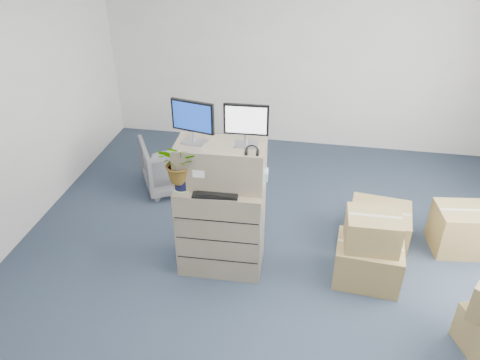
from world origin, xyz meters
name	(u,v)px	position (x,y,z in m)	size (l,w,h in m)	color
ground	(268,293)	(0.00, 0.00, 0.00)	(7.00, 7.00, 0.00)	#253243
wall_back	(300,58)	(0.00, 3.51, 1.40)	(6.00, 0.02, 2.80)	silver
filing_cabinet_lower	(221,226)	(-0.56, 0.37, 0.51)	(0.88, 0.54, 1.02)	gray
filing_cabinet_upper	(221,164)	(-0.56, 0.41, 1.24)	(0.88, 0.44, 0.44)	gray
monitor_left	(193,120)	(-0.82, 0.40, 1.70)	(0.43, 0.21, 0.43)	#99999E
monitor_right	(246,123)	(-0.31, 0.44, 1.70)	(0.42, 0.17, 0.42)	#99999E
headphones	(252,151)	(-0.23, 0.27, 1.50)	(0.13, 0.13, 0.01)	black
keyboard	(216,193)	(-0.57, 0.20, 1.04)	(0.44, 0.18, 0.02)	black
mouse	(255,192)	(-0.19, 0.29, 1.04)	(0.08, 0.05, 0.03)	silver
water_bottle	(224,172)	(-0.53, 0.40, 1.17)	(0.08, 0.08, 0.28)	gray
phone_dock	(214,179)	(-0.63, 0.40, 1.07)	(0.06, 0.05, 0.14)	silver
external_drive	(255,178)	(-0.23, 0.53, 1.05)	(0.17, 0.13, 0.05)	black
tissue_box	(255,174)	(-0.22, 0.48, 1.12)	(0.25, 0.13, 0.09)	#429CE2
potted_plant	(181,168)	(-0.92, 0.25, 1.26)	(0.47, 0.50, 0.42)	#9BAF8D
office_chair	(172,161)	(-1.57, 1.83, 0.39)	(0.76, 0.71, 0.78)	#56555A
cardboard_boxes	(421,252)	(1.54, 0.57, 0.31)	(1.90, 2.05, 0.83)	olive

